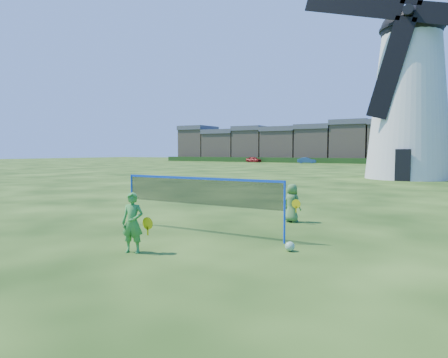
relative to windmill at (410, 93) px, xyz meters
name	(u,v)px	position (x,y,z in m)	size (l,w,h in m)	color
ground	(208,235)	(-2.25, -27.07, -6.98)	(220.00, 220.00, 0.00)	black
windmill	(410,93)	(0.00, 0.00, 0.00)	(16.16, 6.63, 20.88)	white
badminton_net	(199,192)	(-2.63, -26.92, -5.84)	(5.05, 0.05, 1.55)	blue
player_girl	(133,223)	(-2.72, -29.45, -6.30)	(0.71, 0.47, 1.35)	green
player_boy	(292,203)	(-1.03, -24.01, -6.36)	(0.70, 0.53, 1.22)	#4F823E
play_ball	(290,246)	(0.26, -27.57, -6.87)	(0.22, 0.22, 0.22)	green
terraced_houses	(300,143)	(-25.19, 44.93, -3.03)	(58.32, 8.40, 8.36)	#8F775F
hedge	(294,160)	(-24.25, 38.93, -6.48)	(62.00, 0.80, 1.00)	#193814
car_left	(254,160)	(-32.38, 37.55, -6.41)	(1.33, 3.31, 1.13)	maroon
car_right	(307,160)	(-20.63, 36.05, -6.42)	(1.18, 3.39, 1.12)	navy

